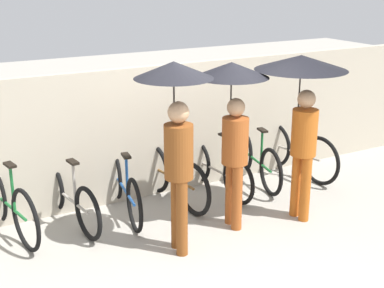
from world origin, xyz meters
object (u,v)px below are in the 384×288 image
parked_bicycle_2 (124,187)px  pedestrian_trailing (302,88)px  parked_bicycle_6 (295,151)px  pedestrian_leading (176,113)px  parked_bicycle_3 (173,177)px  pedestrian_center (233,104)px  parked_bicycle_4 (216,169)px  parked_bicycle_5 (256,159)px  parked_bicycle_0 (9,205)px  parked_bicycle_1 (69,197)px

parked_bicycle_2 → pedestrian_trailing: size_ratio=0.84×
parked_bicycle_6 → pedestrian_leading: bearing=106.5°
parked_bicycle_3 → pedestrian_center: bearing=-166.0°
pedestrian_leading → pedestrian_center: (0.88, 0.23, -0.05)m
parked_bicycle_4 → parked_bicycle_5: bearing=-91.8°
parked_bicycle_4 → pedestrian_trailing: size_ratio=0.80×
parked_bicycle_5 → parked_bicycle_0: bearing=100.5°
parked_bicycle_2 → pedestrian_trailing: 2.59m
parked_bicycle_3 → parked_bicycle_4: bearing=-93.7°
parked_bicycle_5 → parked_bicycle_6: bearing=-82.7°
parked_bicycle_0 → pedestrian_center: size_ratio=0.84×
parked_bicycle_4 → pedestrian_trailing: 1.84m
parked_bicycle_0 → parked_bicycle_1: (0.71, -0.05, -0.04)m
pedestrian_leading → parked_bicycle_4: bearing=51.7°
parked_bicycle_2 → parked_bicycle_3: 0.71m
parked_bicycle_6 → pedestrian_center: size_ratio=0.84×
parked_bicycle_2 → parked_bicycle_5: bearing=-79.5°
parked_bicycle_3 → parked_bicycle_5: parked_bicycle_5 is taller
parked_bicycle_5 → parked_bicycle_1: bearing=101.4°
parked_bicycle_4 → pedestrian_leading: 2.13m
parked_bicycle_3 → pedestrian_leading: size_ratio=0.78×
parked_bicycle_3 → parked_bicycle_4: size_ratio=1.01×
parked_bicycle_1 → parked_bicycle_5: (2.86, 0.01, 0.01)m
parked_bicycle_2 → parked_bicycle_3: parked_bicycle_2 is taller
parked_bicycle_0 → pedestrian_trailing: bearing=-120.2°
parked_bicycle_0 → parked_bicycle_2: 1.43m
pedestrian_center → parked_bicycle_6: bearing=34.4°
parked_bicycle_6 → pedestrian_leading: 3.16m
parked_bicycle_0 → pedestrian_leading: 2.38m
parked_bicycle_3 → parked_bicycle_5: 1.43m
parked_bicycle_5 → pedestrian_trailing: 1.80m
pedestrian_leading → pedestrian_center: size_ratio=1.05×
parked_bicycle_5 → pedestrian_leading: (-1.96, -1.22, 1.24)m
pedestrian_leading → parked_bicycle_3: bearing=73.3°
parked_bicycle_2 → pedestrian_leading: bearing=-162.4°
parked_bicycle_5 → parked_bicycle_4: bearing=104.1°
pedestrian_leading → pedestrian_trailing: (1.74, 0.03, 0.09)m
parked_bicycle_2 → pedestrian_trailing: pedestrian_trailing is taller
parked_bicycle_0 → parked_bicycle_3: bearing=-103.2°
parked_bicycle_5 → pedestrian_trailing: size_ratio=0.81×
parked_bicycle_0 → parked_bicycle_6: parked_bicycle_0 is taller
pedestrian_center → parked_bicycle_0: bearing=164.4°
parked_bicycle_2 → pedestrian_leading: size_ratio=0.81×
parked_bicycle_5 → parked_bicycle_3: bearing=104.1°
pedestrian_leading → pedestrian_trailing: bearing=9.3°
parked_bicycle_4 → pedestrian_center: 1.58m
parked_bicycle_1 → pedestrian_leading: bearing=-150.8°
parked_bicycle_1 → parked_bicycle_2: 0.72m
parked_bicycle_2 → parked_bicycle_4: (1.43, 0.02, -0.01)m
parked_bicycle_1 → parked_bicycle_2: (0.72, -0.05, 0.01)m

